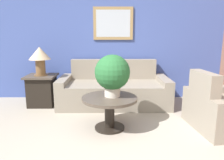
# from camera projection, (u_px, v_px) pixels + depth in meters

# --- Properties ---
(wall_back) EXTENTS (6.55, 0.09, 2.60)m
(wall_back) POSITION_uv_depth(u_px,v_px,m) (116.00, 37.00, 4.62)
(wall_back) COLOR #42569E
(wall_back) RESTS_ON ground_plane
(couch_main) EXTENTS (2.12, 0.94, 0.86)m
(couch_main) POSITION_uv_depth(u_px,v_px,m) (114.00, 90.00, 4.32)
(couch_main) COLOR gray
(couch_main) RESTS_ON ground_plane
(coffee_table) EXTENTS (0.81, 0.81, 0.48)m
(coffee_table) POSITION_uv_depth(u_px,v_px,m) (110.00, 106.00, 3.19)
(coffee_table) COLOR black
(coffee_table) RESTS_ON ground_plane
(side_table) EXTENTS (0.56, 0.56, 0.60)m
(side_table) POSITION_uv_depth(u_px,v_px,m) (42.00, 90.00, 4.28)
(side_table) COLOR black
(side_table) RESTS_ON ground_plane
(table_lamp) EXTENTS (0.41, 0.41, 0.54)m
(table_lamp) POSITION_uv_depth(u_px,v_px,m) (40.00, 56.00, 4.14)
(table_lamp) COLOR brown
(table_lamp) RESTS_ON side_table
(potted_plant_on_table) EXTENTS (0.51, 0.51, 0.61)m
(potted_plant_on_table) POSITION_uv_depth(u_px,v_px,m) (112.00, 73.00, 3.13)
(potted_plant_on_table) COLOR beige
(potted_plant_on_table) RESTS_ON coffee_table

